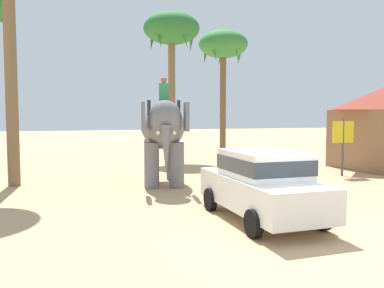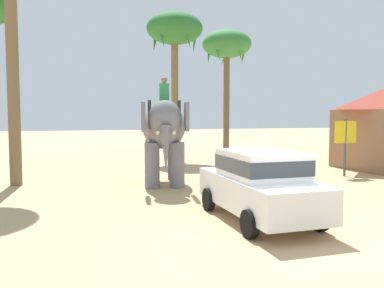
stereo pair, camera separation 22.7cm
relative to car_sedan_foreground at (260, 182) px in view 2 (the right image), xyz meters
name	(u,v)px [view 2 (the right image)]	position (x,y,z in m)	size (l,w,h in m)	color
ground_plane	(291,234)	(0.12, -1.26, -0.93)	(120.00, 120.00, 0.00)	tan
car_sedan_foreground	(260,182)	(0.00, 0.00, 0.00)	(1.90, 4.11, 1.70)	white
elephant_with_mahout	(164,131)	(-1.09, 5.59, 1.06)	(2.22, 4.00, 3.88)	slate
palm_tree_left_of_road	(227,48)	(5.52, 16.00, 6.01)	(3.20, 3.20, 8.07)	brown
palm_tree_far_back	(175,33)	(1.45, 13.81, 6.30)	(3.20, 3.20, 8.38)	brown
signboard_yellow	(345,136)	(6.56, 5.32, 0.76)	(1.00, 0.10, 2.40)	#4C4C51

